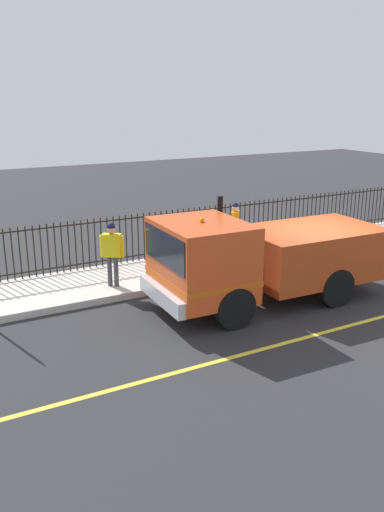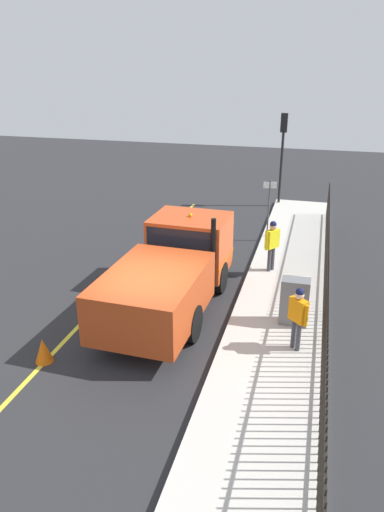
% 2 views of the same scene
% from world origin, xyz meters
% --- Properties ---
extents(ground_plane, '(58.89, 58.89, 0.00)m').
position_xyz_m(ground_plane, '(0.00, 0.00, 0.00)').
color(ground_plane, '#2B2B2D').
rests_on(ground_plane, ground).
extents(sidewalk_slab, '(2.54, 26.77, 0.18)m').
position_xyz_m(sidewalk_slab, '(3.09, 0.00, 0.09)').
color(sidewalk_slab, beige).
rests_on(sidewalk_slab, ground).
extents(lane_marking, '(0.12, 24.09, 0.01)m').
position_xyz_m(lane_marking, '(-2.06, 0.00, 0.00)').
color(lane_marking, yellow).
rests_on(lane_marking, ground).
extents(work_truck, '(2.49, 6.09, 2.57)m').
position_xyz_m(work_truck, '(0.08, 1.83, 1.24)').
color(work_truck, '#D84C1E').
rests_on(work_truck, ground).
extents(worker_standing, '(0.45, 0.53, 1.70)m').
position_xyz_m(worker_standing, '(2.50, 4.62, 1.22)').
color(worker_standing, yellow).
rests_on(worker_standing, sidewalk_slab).
extents(pedestrian_distant, '(0.47, 0.46, 1.61)m').
position_xyz_m(pedestrian_distant, '(3.60, 0.13, 1.16)').
color(pedestrian_distant, orange).
rests_on(pedestrian_distant, sidewalk_slab).
extents(iron_fence, '(0.04, 22.79, 1.45)m').
position_xyz_m(iron_fence, '(4.23, -0.00, 0.91)').
color(iron_fence, black).
rests_on(iron_fence, sidewalk_slab).
extents(traffic_light_near, '(0.31, 0.22, 4.17)m').
position_xyz_m(traffic_light_near, '(1.97, 12.87, 3.13)').
color(traffic_light_near, black).
rests_on(traffic_light_near, sidewalk_slab).
extents(utility_cabinet, '(0.73, 0.45, 1.25)m').
position_xyz_m(utility_cabinet, '(3.46, 1.37, 0.80)').
color(utility_cabinet, slate).
rests_on(utility_cabinet, sidewalk_slab).
extents(traffic_cone, '(0.42, 0.42, 0.61)m').
position_xyz_m(traffic_cone, '(-2.08, -1.67, 0.30)').
color(traffic_cone, orange).
rests_on(traffic_cone, ground).
extents(street_sign, '(0.49, 0.14, 2.24)m').
position_xyz_m(street_sign, '(2.00, 7.88, 1.58)').
color(street_sign, '#4C4C4C').
rests_on(street_sign, sidewalk_slab).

